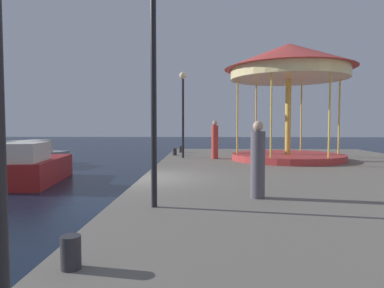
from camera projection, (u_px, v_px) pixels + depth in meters
name	position (u px, v px, depth m)	size (l,w,h in m)	color
ground_plane	(142.00, 202.00, 11.36)	(120.00, 120.00, 0.00)	black
quay_dock	(339.00, 191.00, 11.13)	(12.80, 26.97, 0.80)	slate
motorboat_grey	(28.00, 157.00, 20.87)	(3.28, 5.84, 1.57)	gray
motorboat_red	(33.00, 167.00, 14.91)	(2.60, 5.09, 1.80)	maroon
carousel	(289.00, 73.00, 16.69)	(6.20, 6.20, 5.62)	#B23333
lamp_post_mid_promenade	(153.00, 56.00, 7.07)	(0.36, 0.36, 4.62)	black
lamp_post_far_end	(183.00, 100.00, 17.84)	(0.36, 0.36, 4.43)	black
bollard_south	(175.00, 152.00, 19.48)	(0.24, 0.24, 0.40)	#2D2D33
bollard_center	(71.00, 252.00, 4.12)	(0.24, 0.24, 0.40)	#2D2D33
bollard_north	(181.00, 149.00, 21.46)	(0.24, 0.24, 0.40)	#2D2D33
person_mid_promenade	(258.00, 162.00, 8.10)	(0.34, 0.34, 1.81)	#514C56
person_by_the_water	(215.00, 141.00, 17.51)	(0.34, 0.34, 1.93)	#B23833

